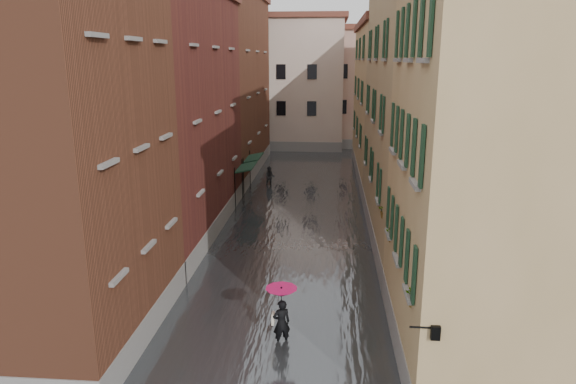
% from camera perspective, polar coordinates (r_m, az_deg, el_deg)
% --- Properties ---
extents(ground, '(120.00, 120.00, 0.00)m').
position_cam_1_polar(ground, '(19.49, -1.18, -13.65)').
color(ground, '#5E5E60').
rests_on(ground, ground).
extents(floodwater, '(10.00, 60.00, 0.20)m').
position_cam_1_polar(floodwater, '(31.48, 1.21, -2.25)').
color(floodwater, '#46494E').
rests_on(floodwater, ground).
extents(building_left_near, '(6.00, 8.00, 13.00)m').
position_cam_1_polar(building_left_near, '(17.65, -25.32, 4.33)').
color(building_left_near, brown).
rests_on(building_left_near, ground).
extents(building_left_mid, '(6.00, 14.00, 12.50)m').
position_cam_1_polar(building_left_mid, '(27.67, -14.02, 8.01)').
color(building_left_mid, '#55231A').
rests_on(building_left_mid, ground).
extents(building_left_far, '(6.00, 16.00, 14.00)m').
position_cam_1_polar(building_left_far, '(42.06, -7.56, 11.45)').
color(building_left_far, brown).
rests_on(building_left_far, ground).
extents(building_right_near, '(6.00, 8.00, 11.50)m').
position_cam_1_polar(building_right_near, '(16.33, 23.18, 1.13)').
color(building_right_near, '#9C8050').
rests_on(building_right_near, ground).
extents(building_right_mid, '(6.00, 14.00, 13.00)m').
position_cam_1_polar(building_right_mid, '(26.73, 16.05, 8.20)').
color(building_right_mid, '#95815A').
rests_on(building_right_mid, ground).
extents(building_right_far, '(6.00, 16.00, 11.50)m').
position_cam_1_polar(building_right_far, '(41.55, 12.01, 9.50)').
color(building_right_far, '#9C8050').
rests_on(building_right_far, ground).
extents(building_end_cream, '(12.00, 9.00, 13.00)m').
position_cam_1_polar(building_end_cream, '(55.35, -0.32, 11.78)').
color(building_end_cream, beige).
rests_on(building_end_cream, ground).
extents(building_end_pink, '(10.00, 9.00, 12.00)m').
position_cam_1_polar(building_end_pink, '(57.32, 9.03, 11.20)').
color(building_end_pink, tan).
rests_on(building_end_pink, ground).
extents(awning_near, '(1.09, 2.74, 2.80)m').
position_cam_1_polar(awning_near, '(32.69, -4.74, 2.61)').
color(awning_near, '#153020').
rests_on(awning_near, ground).
extents(awning_far, '(1.09, 2.94, 2.80)m').
position_cam_1_polar(awning_far, '(35.85, -3.90, 3.70)').
color(awning_far, '#153020').
rests_on(awning_far, ground).
extents(wall_lantern, '(0.71, 0.22, 0.35)m').
position_cam_1_polar(wall_lantern, '(12.95, 15.94, -14.68)').
color(wall_lantern, black).
rests_on(wall_lantern, ground).
extents(window_planters, '(0.59, 8.60, 0.84)m').
position_cam_1_polar(window_planters, '(17.83, 11.98, -4.41)').
color(window_planters, '#995332').
rests_on(window_planters, ground).
extents(pedestrian_main, '(1.05, 1.05, 2.06)m').
position_cam_1_polar(pedestrian_main, '(17.13, -0.74, -12.92)').
color(pedestrian_main, black).
rests_on(pedestrian_main, ground).
extents(pedestrian_far, '(0.81, 0.67, 1.54)m').
position_cam_1_polar(pedestrian_far, '(37.82, -2.03, 1.68)').
color(pedestrian_far, black).
rests_on(pedestrian_far, ground).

